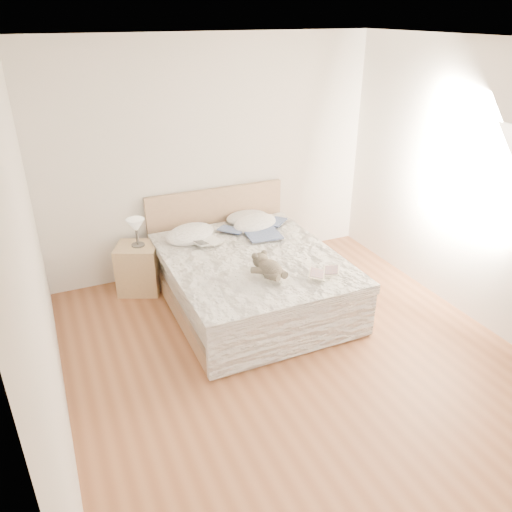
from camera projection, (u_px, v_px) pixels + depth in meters
name	position (u px, v px, depth m)	size (l,w,h in m)	color
floor	(301.00, 364.00, 4.55)	(4.00, 4.50, 0.00)	brown
ceiling	(317.00, 43.00, 3.35)	(4.00, 4.50, 0.00)	silver
wall_back	(212.00, 158.00, 5.79)	(4.00, 0.02, 2.70)	white
wall_left	(37.00, 277.00, 3.22)	(0.02, 4.50, 2.70)	white
wall_right	(494.00, 193.00, 4.68)	(0.02, 4.50, 2.70)	white
window	(471.00, 175.00, 4.88)	(0.02, 1.30, 1.10)	white
bed	(249.00, 277.00, 5.39)	(1.72, 2.14, 1.00)	#A18161
nightstand	(139.00, 268.00, 5.63)	(0.45, 0.40, 0.56)	tan
table_lamp	(136.00, 227.00, 5.40)	(0.26, 0.26, 0.31)	#46423D
pillow_left	(190.00, 234.00, 5.59)	(0.61, 0.43, 0.18)	white
pillow_middle	(248.00, 218.00, 6.03)	(0.52, 0.37, 0.16)	silver
pillow_right	(255.00, 223.00, 5.87)	(0.58, 0.41, 0.17)	white
blouse	(260.00, 231.00, 5.69)	(0.59, 0.63, 0.02)	#38476F
photo_book	(207.00, 242.00, 5.41)	(0.30, 0.21, 0.02)	white
childrens_book	(324.00, 273.00, 4.78)	(0.33, 0.22, 0.02)	#FEF2CE
teddy_bear	(270.00, 275.00, 4.71)	(0.25, 0.36, 0.19)	brown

